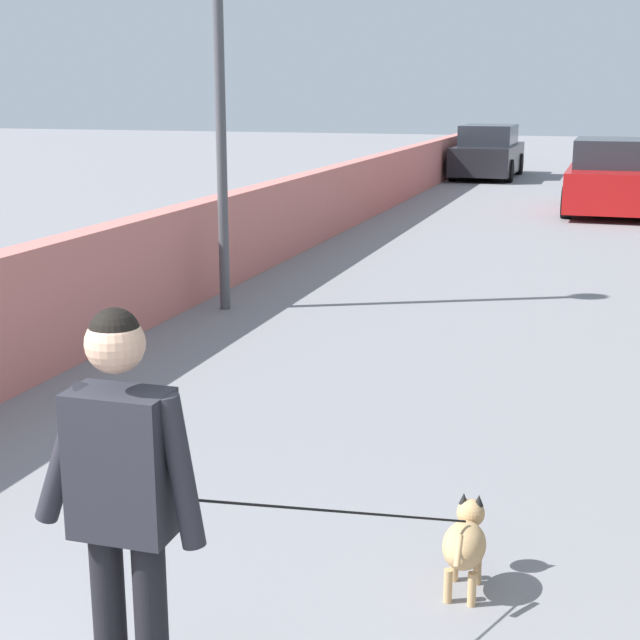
# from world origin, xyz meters

# --- Properties ---
(ground_plane) EXTENTS (80.00, 80.00, 0.00)m
(ground_plane) POSITION_xyz_m (14.00, 0.00, 0.00)
(ground_plane) COLOR gray
(wall_left) EXTENTS (48.00, 0.30, 1.20)m
(wall_left) POSITION_xyz_m (12.00, 2.94, 0.60)
(wall_left) COLOR #CC726B
(wall_left) RESTS_ON ground
(lamp_post) EXTENTS (0.36, 0.36, 4.66)m
(lamp_post) POSITION_xyz_m (8.52, 2.39, 3.16)
(lamp_post) COLOR #4C4C51
(lamp_post) RESTS_ON ground
(person_skateboarder) EXTENTS (0.23, 0.71, 1.68)m
(person_skateboarder) POSITION_xyz_m (1.49, -0.27, 1.07)
(person_skateboarder) COLOR black
(person_skateboarder) RESTS_ON skateboard
(dog) EXTENTS (1.81, 1.19, 1.06)m
(dog) POSITION_xyz_m (3.00, -1.33, 0.28)
(dog) COLOR tan
(dog) RESTS_ON ground
(car_near) EXTENTS (4.13, 1.80, 1.54)m
(car_near) POSITION_xyz_m (19.34, -1.79, 0.71)
(car_near) COLOR #B71414
(car_near) RESTS_ON ground
(car_far) EXTENTS (4.29, 1.80, 1.54)m
(car_far) POSITION_xyz_m (26.77, 1.79, 0.72)
(car_far) COLOR black
(car_far) RESTS_ON ground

